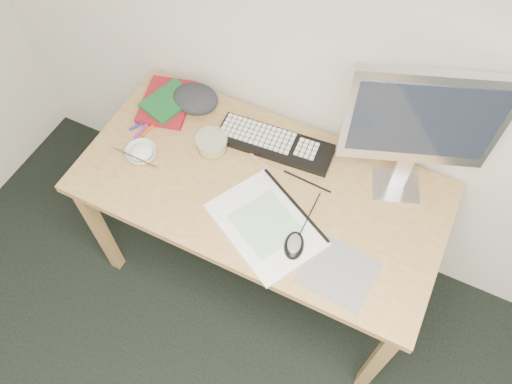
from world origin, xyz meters
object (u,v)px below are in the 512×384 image
(sketchpad, at_px, (266,225))
(rice_bowl, at_px, (142,153))
(keyboard, at_px, (275,144))
(desk, at_px, (260,197))
(monitor, at_px, (422,123))

(sketchpad, distance_m, rice_bowl, 0.58)
(sketchpad, xyz_separation_m, keyboard, (-0.12, 0.34, 0.01))
(desk, relative_size, rice_bowl, 11.41)
(sketchpad, height_order, monitor, monitor)
(desk, bearing_deg, keyboard, 98.82)
(keyboard, height_order, monitor, monitor)
(desk, xyz_separation_m, monitor, (0.46, 0.22, 0.45))
(sketchpad, xyz_separation_m, monitor, (0.37, 0.37, 0.36))
(keyboard, bearing_deg, desk, -85.48)
(monitor, height_order, rice_bowl, monitor)
(monitor, bearing_deg, desk, -174.49)
(desk, bearing_deg, monitor, 25.73)
(keyboard, distance_m, monitor, 0.60)
(keyboard, relative_size, monitor, 0.81)
(monitor, bearing_deg, keyboard, 162.98)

